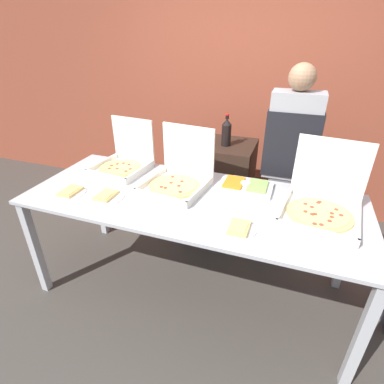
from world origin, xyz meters
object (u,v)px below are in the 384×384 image
pizza_box_near_right (124,161)px  paper_plate_front_center (239,228)px  paper_plate_front_right (106,196)px  veggie_tray (245,186)px  soda_bottle (226,132)px  soda_can_colored (186,139)px  pizza_box_near_left (322,203)px  soda_can_silver (185,135)px  pizza_box_far_right (178,177)px  paper_plate_front_left (70,192)px  person_server_vest (289,159)px

pizza_box_near_right → paper_plate_front_center: pizza_box_near_right is taller
paper_plate_front_center → paper_plate_front_right: bearing=175.8°
veggie_tray → soda_bottle: 0.73m
paper_plate_front_right → soda_can_colored: 1.00m
pizza_box_near_left → soda_can_colored: (-1.20, 0.67, 0.08)m
paper_plate_front_center → soda_can_silver: bearing=124.4°
paper_plate_front_right → soda_bottle: 1.27m
pizza_box_far_right → paper_plate_front_center: bearing=-29.2°
soda_can_colored → pizza_box_near_right: bearing=-129.8°
veggie_tray → paper_plate_front_right: bearing=-152.8°
pizza_box_far_right → paper_plate_front_center: pizza_box_far_right is taller
paper_plate_front_left → veggie_tray: bearing=22.9°
pizza_box_near_right → soda_can_colored: bearing=55.8°
pizza_box_near_left → paper_plate_front_right: bearing=-161.6°
paper_plate_front_right → pizza_box_far_right: bearing=38.2°
soda_can_colored → veggie_tray: bearing=-35.9°
veggie_tray → soda_bottle: size_ratio=1.34×
soda_bottle → soda_can_silver: size_ratio=2.41×
soda_can_colored → person_server_vest: 0.95m
pizza_box_far_right → paper_plate_front_right: bearing=-134.9°
pizza_box_near_right → soda_bottle: bearing=44.7°
person_server_vest → soda_bottle: bearing=-15.6°
soda_bottle → person_server_vest: bearing=-15.6°
pizza_box_near_right → paper_plate_front_center: size_ratio=2.19×
pizza_box_far_right → paper_plate_front_left: size_ratio=2.33×
soda_bottle → soda_can_colored: 0.39m
pizza_box_near_right → paper_plate_front_left: (-0.15, -0.52, -0.06)m
pizza_box_far_right → soda_can_silver: size_ratio=4.07×
paper_plate_front_left → pizza_box_near_left: bearing=10.6°
pizza_box_near_right → soda_can_silver: (0.35, 0.58, 0.09)m
veggie_tray → soda_can_silver: 0.94m
soda_bottle → veggie_tray: bearing=-63.1°
pizza_box_near_right → person_server_vest: person_server_vest is taller
paper_plate_front_left → paper_plate_front_right: 0.29m
pizza_box_near_right → soda_can_silver: size_ratio=3.75×
paper_plate_front_center → veggie_tray: size_ratio=0.53×
paper_plate_front_left → pizza_box_far_right: bearing=27.6°
pizza_box_near_right → paper_plate_front_left: bearing=-100.3°
paper_plate_front_left → soda_bottle: (0.90, 1.13, 0.22)m
pizza_box_far_right → pizza_box_near_right: pizza_box_far_right is taller
veggie_tray → pizza_box_near_left: bearing=-19.2°
pizza_box_near_left → soda_bottle: bearing=143.5°
veggie_tray → person_server_vest: person_server_vest is taller
pizza_box_near_right → veggie_tray: (1.06, -0.01, -0.05)m
paper_plate_front_right → soda_bottle: soda_bottle is taller
soda_bottle → person_server_vest: (0.59, -0.16, -0.13)m
person_server_vest → pizza_box_far_right: bearing=37.5°
paper_plate_front_center → paper_plate_front_right: same height
pizza_box_near_right → soda_bottle: pizza_box_near_right is taller
pizza_box_far_right → paper_plate_front_left: 0.81m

